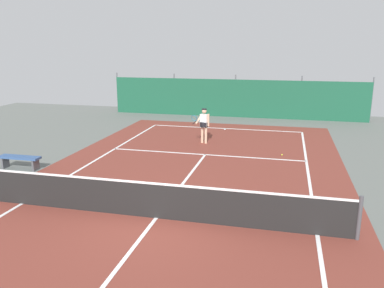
{
  "coord_description": "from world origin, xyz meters",
  "views": [
    {
      "loc": [
        3.18,
        -9.08,
        4.46
      ],
      "look_at": [
        -0.14,
        4.62,
        0.9
      ],
      "focal_mm": 36.42,
      "sensor_mm": 36.0,
      "label": 1
    }
  ],
  "objects_px": {
    "tennis_player": "(204,123)",
    "tennis_ball_near_player": "(306,200)",
    "tennis_net": "(156,200)",
    "courtside_bench": "(20,159)",
    "tennis_ball_midcourt": "(282,155)",
    "parked_car": "(229,98)"
  },
  "relations": [
    {
      "from": "tennis_net",
      "to": "tennis_ball_near_player",
      "type": "xyz_separation_m",
      "value": [
        3.93,
        2.16,
        -0.48
      ]
    },
    {
      "from": "tennis_player",
      "to": "tennis_ball_near_player",
      "type": "distance_m",
      "value": 7.69
    },
    {
      "from": "tennis_net",
      "to": "tennis_player",
      "type": "relative_size",
      "value": 6.17
    },
    {
      "from": "tennis_net",
      "to": "courtside_bench",
      "type": "xyz_separation_m",
      "value": [
        -6.31,
        2.88,
        -0.14
      ]
    },
    {
      "from": "parked_car",
      "to": "courtside_bench",
      "type": "xyz_separation_m",
      "value": [
        -5.51,
        -15.96,
        -0.46
      ]
    },
    {
      "from": "tennis_player",
      "to": "parked_car",
      "type": "distance_m",
      "value": 10.46
    },
    {
      "from": "tennis_ball_near_player",
      "to": "tennis_ball_midcourt",
      "type": "xyz_separation_m",
      "value": [
        -0.78,
        4.89,
        0.0
      ]
    },
    {
      "from": "tennis_net",
      "to": "tennis_ball_midcourt",
      "type": "xyz_separation_m",
      "value": [
        3.15,
        7.05,
        -0.48
      ]
    },
    {
      "from": "tennis_player",
      "to": "tennis_net",
      "type": "bearing_deg",
      "value": 112.78
    },
    {
      "from": "tennis_player",
      "to": "parked_car",
      "type": "relative_size",
      "value": 0.39
    },
    {
      "from": "tennis_net",
      "to": "parked_car",
      "type": "height_order",
      "value": "parked_car"
    },
    {
      "from": "courtside_bench",
      "to": "parked_car",
      "type": "bearing_deg",
      "value": 70.97
    },
    {
      "from": "tennis_ball_near_player",
      "to": "courtside_bench",
      "type": "height_order",
      "value": "courtside_bench"
    },
    {
      "from": "parked_car",
      "to": "courtside_bench",
      "type": "relative_size",
      "value": 2.63
    },
    {
      "from": "tennis_ball_midcourt",
      "to": "tennis_ball_near_player",
      "type": "bearing_deg",
      "value": -80.93
    },
    {
      "from": "tennis_player",
      "to": "tennis_ball_near_player",
      "type": "xyz_separation_m",
      "value": [
        4.42,
        -6.23,
        -0.93
      ]
    },
    {
      "from": "tennis_player",
      "to": "parked_car",
      "type": "xyz_separation_m",
      "value": [
        -0.32,
        10.45,
        -0.12
      ]
    },
    {
      "from": "tennis_ball_near_player",
      "to": "courtside_bench",
      "type": "distance_m",
      "value": 10.27
    },
    {
      "from": "tennis_net",
      "to": "tennis_player",
      "type": "bearing_deg",
      "value": 93.31
    },
    {
      "from": "courtside_bench",
      "to": "tennis_ball_near_player",
      "type": "bearing_deg",
      "value": -4.03
    },
    {
      "from": "tennis_ball_midcourt",
      "to": "parked_car",
      "type": "distance_m",
      "value": 12.46
    },
    {
      "from": "tennis_ball_midcourt",
      "to": "parked_car",
      "type": "xyz_separation_m",
      "value": [
        -3.95,
        11.79,
        0.81
      ]
    }
  ]
}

